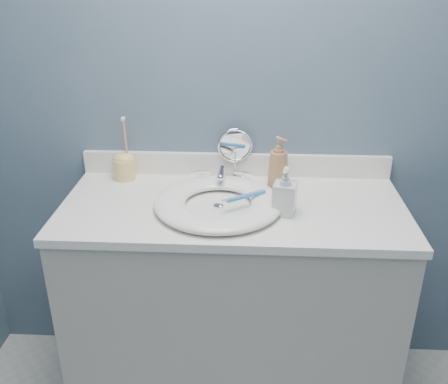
# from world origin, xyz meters

# --- Properties ---
(back_wall) EXTENTS (2.20, 0.02, 2.40)m
(back_wall) POSITION_xyz_m (0.00, 1.25, 1.20)
(back_wall) COLOR #4A5F6F
(back_wall) RESTS_ON ground
(vanity_cabinet) EXTENTS (1.20, 0.55, 0.85)m
(vanity_cabinet) POSITION_xyz_m (0.00, 0.97, 0.42)
(vanity_cabinet) COLOR #B1AAA1
(vanity_cabinet) RESTS_ON ground
(countertop) EXTENTS (1.22, 0.57, 0.03)m
(countertop) POSITION_xyz_m (0.00, 0.97, 0.86)
(countertop) COLOR white
(countertop) RESTS_ON vanity_cabinet
(backsplash) EXTENTS (1.22, 0.02, 0.09)m
(backsplash) POSITION_xyz_m (0.00, 1.24, 0.93)
(backsplash) COLOR white
(backsplash) RESTS_ON countertop
(basin) EXTENTS (0.45, 0.45, 0.04)m
(basin) POSITION_xyz_m (-0.05, 0.94, 0.90)
(basin) COLOR white
(basin) RESTS_ON countertop
(drain) EXTENTS (0.04, 0.04, 0.01)m
(drain) POSITION_xyz_m (-0.05, 0.94, 0.88)
(drain) COLOR silver
(drain) RESTS_ON countertop
(faucet) EXTENTS (0.25, 0.13, 0.07)m
(faucet) POSITION_xyz_m (-0.05, 1.14, 0.91)
(faucet) COLOR silver
(faucet) RESTS_ON countertop
(makeup_mirror) EXTENTS (0.14, 0.08, 0.20)m
(makeup_mirror) POSITION_xyz_m (-0.00, 1.21, 0.99)
(makeup_mirror) COLOR silver
(makeup_mirror) RESTS_ON countertop
(soap_bottle_amber) EXTENTS (0.11, 0.11, 0.20)m
(soap_bottle_amber) POSITION_xyz_m (0.16, 1.12, 0.98)
(soap_bottle_amber) COLOR #A7764B
(soap_bottle_amber) RESTS_ON countertop
(soap_bottle_clear) EXTENTS (0.09, 0.09, 0.17)m
(soap_bottle_clear) POSITION_xyz_m (0.18, 0.91, 0.96)
(soap_bottle_clear) COLOR silver
(soap_bottle_clear) RESTS_ON countertop
(toothbrush_holder) EXTENTS (0.09, 0.09, 0.25)m
(toothbrush_holder) POSITION_xyz_m (-0.43, 1.18, 0.94)
(toothbrush_holder) COLOR #EECA77
(toothbrush_holder) RESTS_ON countertop
(toothbrush_lying) EXTENTS (0.15, 0.11, 0.02)m
(toothbrush_lying) POSITION_xyz_m (0.04, 0.95, 0.92)
(toothbrush_lying) COLOR #3785C3
(toothbrush_lying) RESTS_ON basin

